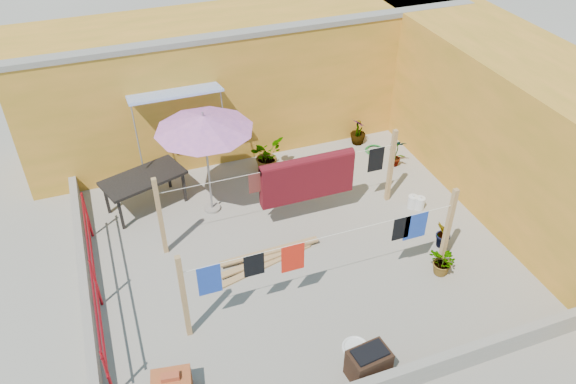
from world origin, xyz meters
The scene contains 19 objects.
ground centered at (0.00, 0.00, 0.00)m, with size 80.00×80.00×0.00m, color #9E998E.
wall_back centered at (0.50, 4.69, 1.61)m, with size 11.00×3.27×3.21m.
wall_right centered at (5.20, 0.00, 1.60)m, with size 2.40×9.00×3.20m, color orange.
parapet_left centered at (-4.08, 0.00, 0.22)m, with size 0.16×7.30×0.44m, color gray.
red_railing centered at (-3.85, -0.20, 0.72)m, with size 0.05×4.20×1.10m.
clothesline_rig centered at (0.45, 0.57, 1.03)m, with size 5.09×2.35×1.80m.
patio_umbrella centered at (-1.29, 1.81, 2.17)m, with size 2.58×2.58×2.41m.
outdoor_table centered at (-2.60, 2.40, 0.73)m, with size 1.92×1.38×0.81m.
lumber_pile centered at (-0.66, -0.16, 0.07)m, with size 2.20×0.68×0.13m.
brazier centered at (-0.01, -3.20, 0.28)m, with size 0.69×0.50×0.58m.
white_basin centered at (0.03, -2.69, 0.04)m, with size 0.46×0.46×0.08m.
water_jug_a centered at (2.88, 0.35, 0.15)m, with size 0.22×0.22×0.34m.
water_jug_b centered at (3.01, 0.25, 0.15)m, with size 0.22×0.22×0.34m.
green_hose centered at (3.18, 2.70, 0.03)m, with size 0.49×0.49×0.07m.
plant_back_a centered at (0.33, 2.84, 0.43)m, with size 0.77×0.67×0.85m, color #22621C.
plant_back_b centered at (2.93, 3.20, 0.35)m, with size 0.39×0.39×0.70m, color #22621C.
plant_right_a centered at (3.35, 1.94, 0.38)m, with size 0.40×0.27×0.76m, color #22621C.
plant_right_b centered at (2.77, -1.01, 0.33)m, with size 0.37×0.29×0.66m, color #22621C.
plant_right_c centered at (2.36, -1.66, 0.30)m, with size 0.54×0.47×0.60m, color #22621C.
Camera 1 is at (-3.08, -7.87, 7.73)m, focal length 35.00 mm.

